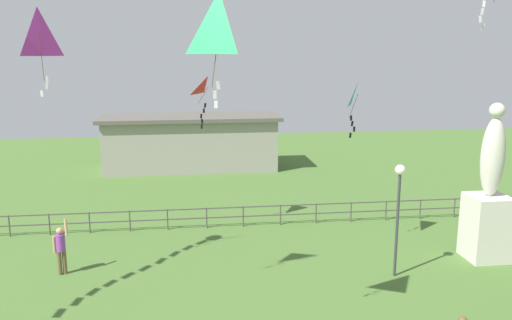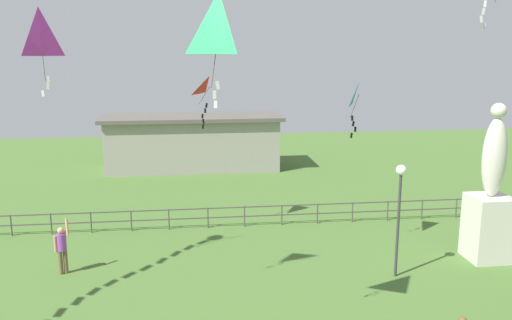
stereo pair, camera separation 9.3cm
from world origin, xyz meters
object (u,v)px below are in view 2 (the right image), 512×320
object	(u,v)px
kite_1	(209,89)
kite_5	(219,27)
statue_monument	(490,207)
person_5	(62,247)
lamppost	(400,195)
kite_4	(359,96)
kite_3	(40,34)

from	to	relation	value
kite_1	kite_5	size ratio (longest dim) A/B	0.80
statue_monument	person_5	xyz separation A→B (m)	(-15.76, 0.60, -1.06)
person_5	kite_1	distance (m)	8.48
lamppost	kite_1	world-z (taller)	kite_1
statue_monument	lamppost	size ratio (longest dim) A/B	1.48
statue_monument	kite_5	world-z (taller)	kite_5
person_5	kite_4	bearing A→B (deg)	3.85
lamppost	kite_5	world-z (taller)	kite_5
statue_monument	kite_4	distance (m)	6.47
kite_3	kite_5	bearing A→B (deg)	-42.49
kite_3	lamppost	bearing A→B (deg)	-3.91
lamppost	person_5	distance (m)	12.02
statue_monument	kite_4	bearing A→B (deg)	164.56
lamppost	kite_4	distance (m)	4.10
kite_3	kite_1	bearing A→B (deg)	41.16
person_5	kite_5	bearing A→B (deg)	-46.91
lamppost	person_5	bearing A→B (deg)	171.82
lamppost	kite_3	bearing A→B (deg)	176.09
kite_1	kite_4	size ratio (longest dim) A/B	1.01
kite_4	kite_5	xyz separation A→B (m)	(-5.56, -6.47, 2.27)
statue_monument	kite_4	size ratio (longest dim) A/B	2.82
kite_4	person_5	bearing A→B (deg)	-176.15
statue_monument	person_5	distance (m)	15.81
statue_monument	person_5	world-z (taller)	statue_monument
kite_1	kite_5	xyz separation A→B (m)	(-0.10, -9.56, 2.19)
statue_monument	kite_4	world-z (taller)	kite_4
kite_5	lamppost	bearing A→B (deg)	32.43
statue_monument	lamppost	xyz separation A→B (m)	(-4.02, -1.09, 0.89)
statue_monument	kite_3	xyz separation A→B (m)	(-15.69, -0.29, 6.28)
person_5	kite_4	world-z (taller)	kite_4
kite_5	kite_3	bearing A→B (deg)	137.51
lamppost	kite_4	xyz separation A→B (m)	(-0.81, 2.42, 3.20)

